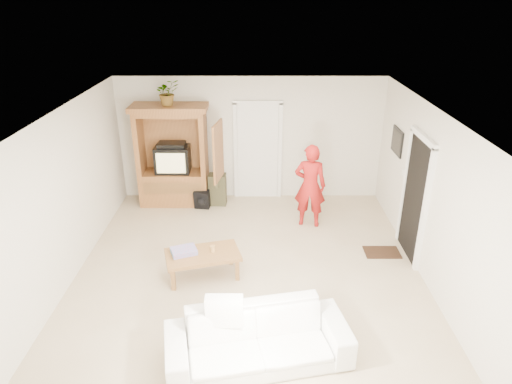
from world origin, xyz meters
TOP-DOWN VIEW (x-y plane):
  - floor at (0.00, 0.00)m, footprint 6.00×6.00m
  - ceiling at (0.00, 0.00)m, footprint 6.00×6.00m
  - wall_back at (0.00, 3.00)m, footprint 5.50×0.00m
  - wall_front at (0.00, -3.00)m, footprint 5.50×0.00m
  - wall_left at (-2.75, 0.00)m, footprint 0.00×6.00m
  - wall_right at (2.75, 0.00)m, footprint 0.00×6.00m
  - armoire at (-1.58, 2.66)m, footprint 1.82×1.14m
  - door_back at (0.15, 2.97)m, footprint 0.85×0.05m
  - doorway_right at (2.73, 0.60)m, footprint 0.05×0.90m
  - framed_picture at (2.73, 1.90)m, footprint 0.03×0.60m
  - doormat at (2.30, 0.60)m, footprint 0.60×0.40m
  - plant at (-1.60, 2.63)m, footprint 0.59×0.57m
  - man at (1.13, 1.65)m, footprint 0.65×0.49m
  - sofa at (0.15, -1.89)m, footprint 2.33×1.28m
  - coffee_table at (-0.71, -0.11)m, footprint 1.26×0.90m
  - towel at (-1.00, -0.11)m, footprint 0.46×0.40m
  - candle at (-0.56, -0.06)m, footprint 0.08×0.08m
  - backpack_black at (-1.01, 2.36)m, footprint 0.33×0.22m
  - backpack_olive at (-0.69, 2.56)m, footprint 0.37×0.28m

SIDE VIEW (x-z plane):
  - floor at x=0.00m, z-range 0.00..0.00m
  - doormat at x=2.30m, z-range 0.00..0.02m
  - backpack_black at x=-1.01m, z-range 0.00..0.38m
  - sofa at x=0.15m, z-range 0.00..0.64m
  - backpack_olive at x=-0.69m, z-range 0.00..0.67m
  - coffee_table at x=-0.71m, z-range 0.16..0.58m
  - towel at x=-1.00m, z-range 0.42..0.50m
  - candle at x=-0.56m, z-range 0.42..0.52m
  - man at x=1.13m, z-range 0.00..1.62m
  - armoire at x=-1.58m, z-range -0.14..1.96m
  - door_back at x=0.15m, z-range 0.00..2.04m
  - doorway_right at x=2.73m, z-range 0.00..2.04m
  - wall_back at x=0.00m, z-range -1.45..4.05m
  - wall_front at x=0.00m, z-range -1.45..4.05m
  - wall_left at x=-2.75m, z-range -1.70..4.30m
  - wall_right at x=2.75m, z-range -1.70..4.30m
  - framed_picture at x=2.73m, z-range 1.36..1.84m
  - plant at x=-1.60m, z-range 2.10..2.60m
  - ceiling at x=0.00m, z-range 2.60..2.60m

